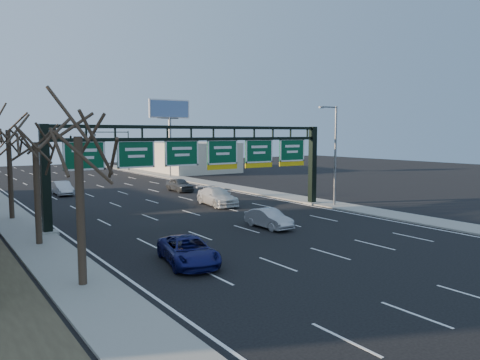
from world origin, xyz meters
TOP-DOWN VIEW (x-y plane):
  - ground at (0.00, 0.00)m, footprint 160.00×160.00m
  - sidewalk_left at (-12.80, 20.00)m, footprint 3.00×120.00m
  - sidewalk_right at (12.80, 20.00)m, footprint 3.00×120.00m
  - lane_markings at (0.00, 20.00)m, footprint 21.60×120.00m
  - sign_gantry at (0.16, 8.00)m, footprint 24.60×1.20m
  - building_right_distant at (20.00, 50.00)m, footprint 12.00×20.00m
  - tree_near at (-12.80, -4.00)m, footprint 3.60×3.60m
  - tree_gantry at (-12.80, 5.00)m, footprint 3.60×3.60m
  - tree_mid at (-12.80, 15.00)m, footprint 3.60×3.60m
  - streetlight_near at (12.47, 6.00)m, footprint 2.15×0.22m
  - streetlight_far at (12.47, 40.00)m, footprint 2.15×0.22m
  - billboard_right at (15.00, 44.98)m, footprint 7.00×0.50m
  - traffic_signal_mast at (5.69, 55.00)m, footprint 10.16×0.54m
  - car_blue_suv at (-7.36, -3.41)m, footprint 3.23×5.30m
  - car_silver_sedan at (1.53, 1.45)m, footprint 1.43×4.05m
  - car_white_wagon at (3.99, 12.38)m, footprint 2.79×5.72m
  - car_grey_far at (5.86, 23.63)m, footprint 1.86×4.47m
  - car_silver_distant at (-6.03, 27.81)m, footprint 1.59×4.43m

SIDE VIEW (x-z plane):
  - ground at x=0.00m, z-range 0.00..0.00m
  - lane_markings at x=0.00m, z-range 0.00..0.01m
  - sidewalk_left at x=-12.80m, z-range 0.00..0.12m
  - sidewalk_right at x=12.80m, z-range 0.00..0.12m
  - car_silver_sedan at x=1.53m, z-range 0.00..1.33m
  - car_blue_suv at x=-7.36m, z-range 0.00..1.37m
  - car_silver_distant at x=-6.03m, z-range 0.00..1.45m
  - car_grey_far at x=5.86m, z-range 0.00..1.51m
  - car_white_wagon at x=3.99m, z-range 0.00..1.60m
  - building_right_distant at x=20.00m, z-range 0.00..5.00m
  - sign_gantry at x=0.16m, z-range 1.03..8.23m
  - streetlight_near at x=12.47m, z-range 0.58..9.58m
  - streetlight_far at x=12.47m, z-range 0.58..9.58m
  - traffic_signal_mast at x=5.69m, z-range 2.00..9.00m
  - tree_gantry at x=-12.80m, z-range 2.87..11.35m
  - tree_near at x=-12.80m, z-range 3.05..11.91m
  - tree_mid at x=-12.80m, z-range 3.23..12.47m
  - billboard_right at x=15.00m, z-range 3.06..15.06m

